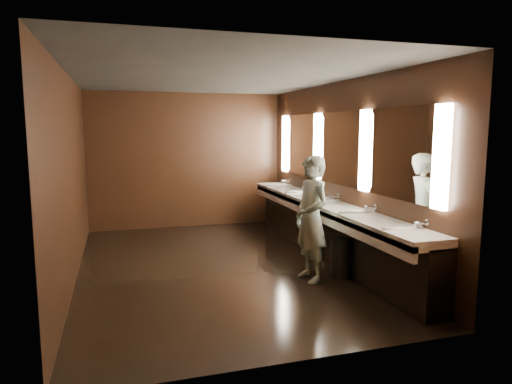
% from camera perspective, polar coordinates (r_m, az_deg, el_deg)
% --- Properties ---
extents(floor, '(6.00, 6.00, 0.00)m').
position_cam_1_polar(floor, '(7.00, -4.75, -9.21)').
color(floor, black).
rests_on(floor, ground).
extents(ceiling, '(4.00, 6.00, 0.02)m').
position_cam_1_polar(ceiling, '(6.73, -5.02, 14.21)').
color(ceiling, '#2D2D2B').
rests_on(ceiling, wall_back).
extents(wall_back, '(4.00, 0.02, 2.80)m').
position_cam_1_polar(wall_back, '(9.67, -8.63, 3.91)').
color(wall_back, black).
rests_on(wall_back, floor).
extents(wall_front, '(4.00, 0.02, 2.80)m').
position_cam_1_polar(wall_front, '(3.87, 4.51, -1.89)').
color(wall_front, black).
rests_on(wall_front, floor).
extents(wall_left, '(0.02, 6.00, 2.80)m').
position_cam_1_polar(wall_left, '(6.60, -22.11, 1.61)').
color(wall_left, black).
rests_on(wall_left, floor).
extents(wall_right, '(0.02, 6.00, 2.80)m').
position_cam_1_polar(wall_right, '(7.40, 10.45, 2.68)').
color(wall_right, black).
rests_on(wall_right, floor).
extents(sink_counter, '(0.55, 5.40, 1.01)m').
position_cam_1_polar(sink_counter, '(7.45, 8.86, -4.30)').
color(sink_counter, black).
rests_on(sink_counter, floor).
extents(mirror_band, '(0.06, 5.03, 1.15)m').
position_cam_1_polar(mirror_band, '(7.37, 10.38, 5.39)').
color(mirror_band, '#FFEACE').
rests_on(mirror_band, wall_right).
extents(person, '(0.50, 0.68, 1.71)m').
position_cam_1_polar(person, '(6.20, 6.94, -3.33)').
color(person, '#7CB1B8').
rests_on(person, floor).
extents(trash_bin, '(0.46, 0.46, 0.55)m').
position_cam_1_polar(trash_bin, '(6.57, 10.76, -7.98)').
color(trash_bin, black).
rests_on(trash_bin, floor).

